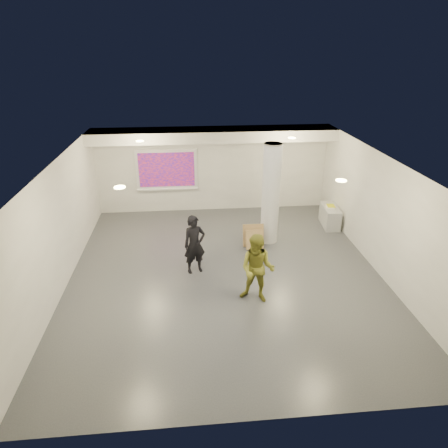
{
  "coord_description": "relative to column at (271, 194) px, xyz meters",
  "views": [
    {
      "loc": [
        -0.89,
        -8.94,
        5.51
      ],
      "look_at": [
        0.0,
        0.4,
        1.25
      ],
      "focal_mm": 32.0,
      "sensor_mm": 36.0,
      "label": 1
    }
  ],
  "objects": [
    {
      "name": "floor",
      "position": [
        -1.5,
        -1.8,
        -1.5
      ],
      "size": [
        8.0,
        9.0,
        0.01
      ],
      "primitive_type": "cube",
      "color": "#3A3C42",
      "rests_on": "ground"
    },
    {
      "name": "ceiling",
      "position": [
        -1.5,
        -1.8,
        1.5
      ],
      "size": [
        8.0,
        9.0,
        0.01
      ],
      "primitive_type": "cube",
      "color": "silver",
      "rests_on": "floor"
    },
    {
      "name": "wall_back",
      "position": [
        -1.5,
        2.7,
        0.0
      ],
      "size": [
        8.0,
        0.01,
        3.0
      ],
      "primitive_type": "cube",
      "color": "beige",
      "rests_on": "floor"
    },
    {
      "name": "wall_front",
      "position": [
        -1.5,
        -6.3,
        0.0
      ],
      "size": [
        8.0,
        0.01,
        3.0
      ],
      "primitive_type": "cube",
      "color": "beige",
      "rests_on": "floor"
    },
    {
      "name": "wall_left",
      "position": [
        -5.5,
        -1.8,
        0.0
      ],
      "size": [
        0.01,
        9.0,
        3.0
      ],
      "primitive_type": "cube",
      "color": "beige",
      "rests_on": "floor"
    },
    {
      "name": "wall_right",
      "position": [
        2.5,
        -1.8,
        0.0
      ],
      "size": [
        0.01,
        9.0,
        3.0
      ],
      "primitive_type": "cube",
      "color": "beige",
      "rests_on": "floor"
    },
    {
      "name": "soffit_band",
      "position": [
        -1.5,
        2.15,
        1.32
      ],
      "size": [
        8.0,
        1.1,
        0.36
      ],
      "primitive_type": "cube",
      "color": "silver",
      "rests_on": "ceiling"
    },
    {
      "name": "downlight_nw",
      "position": [
        -3.7,
        0.7,
        1.48
      ],
      "size": [
        0.22,
        0.22,
        0.02
      ],
      "primitive_type": "cylinder",
      "color": "#FFF895",
      "rests_on": "ceiling"
    },
    {
      "name": "downlight_ne",
      "position": [
        0.7,
        0.7,
        1.48
      ],
      "size": [
        0.22,
        0.22,
        0.02
      ],
      "primitive_type": "cylinder",
      "color": "#FFF895",
      "rests_on": "ceiling"
    },
    {
      "name": "downlight_sw",
      "position": [
        -3.7,
        -3.3,
        1.48
      ],
      "size": [
        0.22,
        0.22,
        0.02
      ],
      "primitive_type": "cylinder",
      "color": "#FFF895",
      "rests_on": "ceiling"
    },
    {
      "name": "downlight_se",
      "position": [
        0.7,
        -3.3,
        1.48
      ],
      "size": [
        0.22,
        0.22,
        0.02
      ],
      "primitive_type": "cylinder",
      "color": "#FFF895",
      "rests_on": "ceiling"
    },
    {
      "name": "column",
      "position": [
        0.0,
        0.0,
        0.0
      ],
      "size": [
        0.52,
        0.52,
        3.0
      ],
      "primitive_type": "cylinder",
      "color": "silver",
      "rests_on": "floor"
    },
    {
      "name": "projection_screen",
      "position": [
        -3.1,
        2.65,
        0.03
      ],
      "size": [
        2.1,
        0.13,
        1.42
      ],
      "color": "white",
      "rests_on": "wall_back"
    },
    {
      "name": "credenza",
      "position": [
        2.22,
        0.92,
        -1.17
      ],
      "size": [
        0.56,
        1.15,
        0.65
      ],
      "primitive_type": "cube",
      "rotation": [
        0.0,
        0.0,
        -0.09
      ],
      "color": "#9B9DA0",
      "rests_on": "floor"
    },
    {
      "name": "papers_stack",
      "position": [
        2.19,
        0.92,
        -0.84
      ],
      "size": [
        0.36,
        0.41,
        0.02
      ],
      "primitive_type": "cube",
      "rotation": [
        0.0,
        0.0,
        -0.27
      ],
      "color": "white",
      "rests_on": "credenza"
    },
    {
      "name": "postit_pad",
      "position": [
        2.23,
        0.97,
        -0.83
      ],
      "size": [
        0.27,
        0.35,
        0.03
      ],
      "primitive_type": "cube",
      "rotation": [
        0.0,
        0.0,
        -0.12
      ],
      "color": "yellow",
      "rests_on": "credenza"
    },
    {
      "name": "cardboard_back",
      "position": [
        -0.52,
        -0.27,
        -1.17
      ],
      "size": [
        0.62,
        0.24,
        0.66
      ],
      "primitive_type": "cube",
      "rotation": [
        -0.28,
        0.0,
        -0.01
      ],
      "color": "#9F7D4C",
      "rests_on": "floor"
    },
    {
      "name": "cardboard_front",
      "position": [
        -0.51,
        -0.45,
        -1.22
      ],
      "size": [
        0.54,
        0.27,
        0.56
      ],
      "primitive_type": "cube",
      "rotation": [
        -0.32,
        0.0,
        0.08
      ],
      "color": "#9F7D4C",
      "rests_on": "floor"
    },
    {
      "name": "woman",
      "position": [
        -2.28,
        -1.59,
        -0.71
      ],
      "size": [
        0.66,
        0.53,
        1.58
      ],
      "primitive_type": "imported",
      "rotation": [
        0.0,
        0.0,
        0.29
      ],
      "color": "black",
      "rests_on": "floor"
    },
    {
      "name": "man",
      "position": [
        -0.89,
        -3.02,
        -0.67
      ],
      "size": [
        0.99,
        0.9,
        1.67
      ],
      "primitive_type": "imported",
      "rotation": [
        0.0,
        0.0,
        -0.41
      ],
      "color": "olive",
      "rests_on": "floor"
    }
  ]
}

